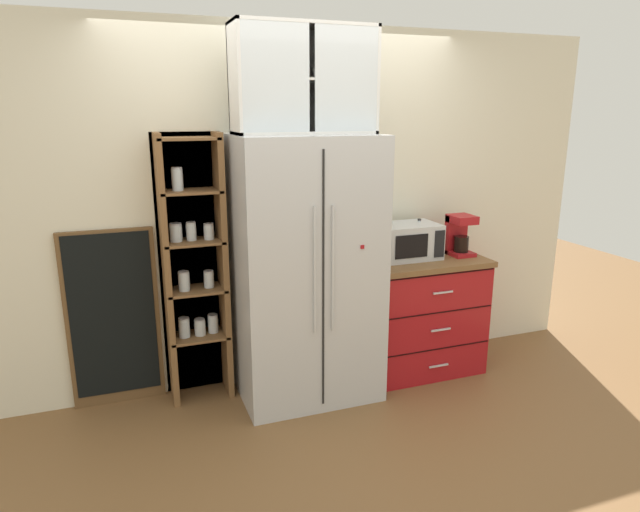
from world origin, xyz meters
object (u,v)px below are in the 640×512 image
(refrigerator, at_px, (306,270))
(bottle_green, at_px, (427,245))
(mug_charcoal, at_px, (427,253))
(chalkboard_menu, at_px, (113,318))
(microwave, at_px, (408,241))
(bottle_clear, at_px, (418,239))
(coffee_maker, at_px, (459,235))

(refrigerator, bearing_deg, bottle_green, 1.32)
(mug_charcoal, relative_size, chalkboard_menu, 0.09)
(mug_charcoal, distance_m, bottle_green, 0.06)
(microwave, bearing_deg, bottle_green, -36.31)
(refrigerator, height_order, mug_charcoal, refrigerator)
(mug_charcoal, bearing_deg, microwave, 141.09)
(microwave, distance_m, mug_charcoal, 0.17)
(microwave, distance_m, bottle_clear, 0.12)
(mug_charcoal, bearing_deg, refrigerator, -179.27)
(refrigerator, bearing_deg, mug_charcoal, 0.73)
(coffee_maker, xyz_separation_m, bottle_clear, (-0.30, 0.08, -0.03))
(bottle_clear, bearing_deg, mug_charcoal, -89.10)
(mug_charcoal, bearing_deg, bottle_green, 102.12)
(refrigerator, bearing_deg, chalkboard_menu, 166.39)
(mug_charcoal, relative_size, bottle_clear, 0.38)
(refrigerator, height_order, microwave, refrigerator)
(coffee_maker, distance_m, bottle_green, 0.31)
(bottle_green, bearing_deg, refrigerator, -178.68)
(refrigerator, xyz_separation_m, bottle_green, (0.95, 0.02, 0.09))
(coffee_maker, distance_m, chalkboard_menu, 2.57)
(mug_charcoal, bearing_deg, bottle_clear, 90.90)
(microwave, relative_size, coffee_maker, 1.42)
(coffee_maker, xyz_separation_m, chalkboard_menu, (-2.52, 0.25, -0.43))
(microwave, relative_size, chalkboard_menu, 0.36)
(mug_charcoal, distance_m, bottle_clear, 0.15)
(microwave, xyz_separation_m, coffee_maker, (0.42, -0.04, 0.03))
(microwave, distance_m, chalkboard_menu, 2.16)
(refrigerator, relative_size, mug_charcoal, 17.05)
(refrigerator, distance_m, chalkboard_menu, 1.34)
(coffee_maker, xyz_separation_m, mug_charcoal, (-0.30, -0.05, -0.11))
(microwave, bearing_deg, mug_charcoal, -38.91)
(coffee_maker, height_order, bottle_green, coffee_maker)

